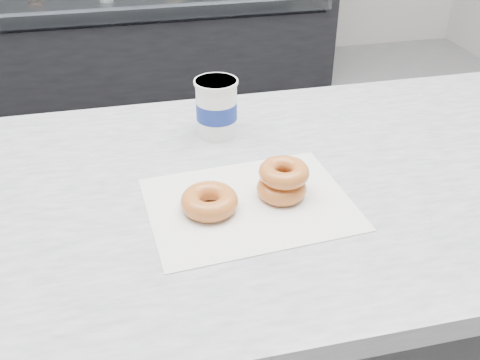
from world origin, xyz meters
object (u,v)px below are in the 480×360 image
at_px(counter, 229,350).
at_px(donut_single, 209,201).
at_px(display_case, 140,9).
at_px(donut_stack, 283,180).
at_px(coffee_cup, 217,107).

height_order(counter, donut_single, donut_single).
height_order(display_case, donut_single, display_case).
distance_m(donut_stack, coffee_cup, 0.26).
distance_m(donut_single, coffee_cup, 0.28).
height_order(display_case, donut_stack, display_case).
height_order(counter, coffee_cup, coffee_cup).
relative_size(display_case, donut_stack, 20.87).
relative_size(donut_single, coffee_cup, 0.81).
relative_size(counter, donut_stack, 26.61).
distance_m(display_case, donut_single, 2.82).
xyz_separation_m(donut_stack, coffee_cup, (-0.07, 0.25, 0.03)).
distance_m(counter, donut_single, 0.47).
relative_size(display_case, coffee_cup, 20.10).
height_order(counter, donut_stack, donut_stack).
bearing_deg(counter, display_case, 90.00).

